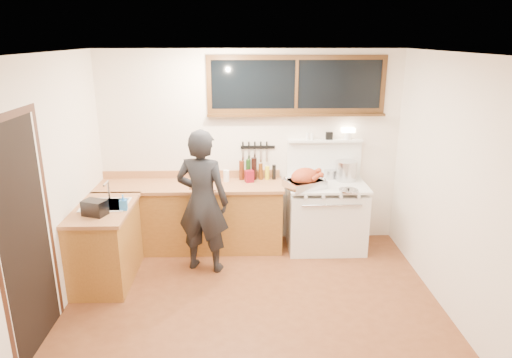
{
  "coord_description": "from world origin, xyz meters",
  "views": [
    {
      "loc": [
        -0.1,
        -4.23,
        2.74
      ],
      "look_at": [
        0.05,
        0.85,
        1.15
      ],
      "focal_mm": 32.0,
      "sensor_mm": 36.0,
      "label": 1
    }
  ],
  "objects_px": {
    "man": "(203,202)",
    "vintage_stove": "(326,214)",
    "cutting_board": "(206,183)",
    "roast_turkey": "(305,180)"
  },
  "relations": [
    {
      "from": "vintage_stove",
      "to": "roast_turkey",
      "type": "xyz_separation_m",
      "value": [
        -0.31,
        -0.14,
        0.54
      ]
    },
    {
      "from": "vintage_stove",
      "to": "roast_turkey",
      "type": "height_order",
      "value": "vintage_stove"
    },
    {
      "from": "vintage_stove",
      "to": "roast_turkey",
      "type": "bearing_deg",
      "value": -155.76
    },
    {
      "from": "man",
      "to": "roast_turkey",
      "type": "bearing_deg",
      "value": 18.1
    },
    {
      "from": "vintage_stove",
      "to": "roast_turkey",
      "type": "distance_m",
      "value": 0.64
    },
    {
      "from": "roast_turkey",
      "to": "cutting_board",
      "type": "bearing_deg",
      "value": 178.09
    },
    {
      "from": "man",
      "to": "vintage_stove",
      "type": "bearing_deg",
      "value": 19.36
    },
    {
      "from": "man",
      "to": "roast_turkey",
      "type": "xyz_separation_m",
      "value": [
        1.27,
        0.42,
        0.13
      ]
    },
    {
      "from": "vintage_stove",
      "to": "roast_turkey",
      "type": "relative_size",
      "value": 2.76
    },
    {
      "from": "cutting_board",
      "to": "roast_turkey",
      "type": "xyz_separation_m",
      "value": [
        1.26,
        -0.04,
        0.05
      ]
    }
  ]
}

